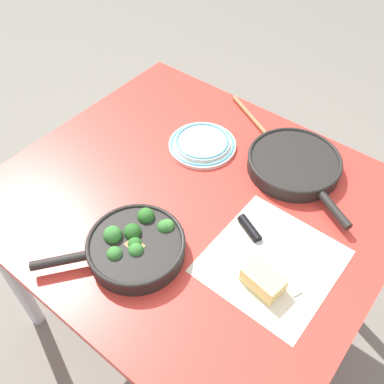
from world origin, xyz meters
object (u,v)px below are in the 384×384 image
object	(u,v)px
wooden_spoon	(269,137)
grater_knife	(259,242)
cheese_block	(263,280)
dinner_plate_stack	(202,143)
skillet_eggs	(294,164)
skillet_broccoli	(135,246)

from	to	relation	value
wooden_spoon	grater_knife	world-z (taller)	grater_knife
cheese_block	dinner_plate_stack	size ratio (longest dim) A/B	0.50
grater_knife	dinner_plate_stack	world-z (taller)	dinner_plate_stack
skillet_eggs	grater_knife	size ratio (longest dim) A/B	1.55
skillet_broccoli	dinner_plate_stack	distance (m)	0.43
dinner_plate_stack	skillet_eggs	bearing A→B (deg)	-162.18
grater_knife	cheese_block	size ratio (longest dim) A/B	2.31
skillet_eggs	cheese_block	size ratio (longest dim) A/B	3.57
grater_knife	dinner_plate_stack	bearing A→B (deg)	173.55
grater_knife	wooden_spoon	bearing A→B (deg)	142.64
wooden_spoon	cheese_block	distance (m)	0.53
wooden_spoon	dinner_plate_stack	world-z (taller)	dinner_plate_stack
cheese_block	dinner_plate_stack	bearing A→B (deg)	-36.20
skillet_broccoli	cheese_block	distance (m)	0.32
cheese_block	skillet_eggs	bearing A→B (deg)	-70.71
skillet_eggs	wooden_spoon	xyz separation A→B (m)	(0.13, -0.07, -0.02)
skillet_broccoli	grater_knife	size ratio (longest dim) A/B	1.37
cheese_block	skillet_broccoli	bearing A→B (deg)	21.62
skillet_broccoli	dinner_plate_stack	size ratio (longest dim) A/B	1.57
skillet_broccoli	skillet_eggs	distance (m)	0.53
skillet_broccoli	skillet_eggs	xyz separation A→B (m)	(-0.16, -0.51, -0.01)
skillet_eggs	dinner_plate_stack	distance (m)	0.29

